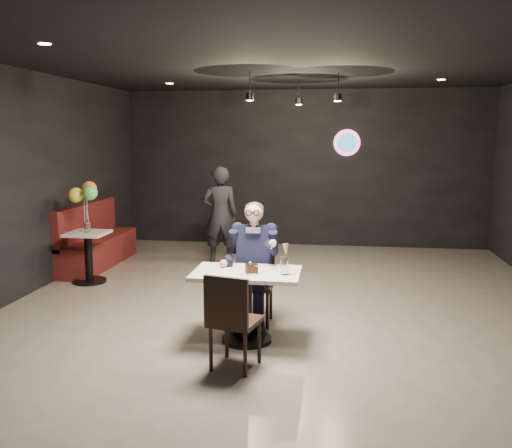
% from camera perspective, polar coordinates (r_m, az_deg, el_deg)
% --- Properties ---
extents(floor, '(9.00, 9.00, 0.00)m').
position_cam_1_polar(floor, '(6.43, 2.67, -10.05)').
color(floor, gray).
rests_on(floor, ground).
extents(wall_sign, '(0.50, 0.06, 0.50)m').
position_cam_1_polar(wall_sign, '(10.52, 9.55, 8.44)').
color(wall_sign, pink).
rests_on(wall_sign, floor).
extents(pendant_lights, '(1.40, 1.20, 0.36)m').
position_cam_1_polar(pendant_lights, '(8.10, 4.25, 14.57)').
color(pendant_lights, black).
rests_on(pendant_lights, floor).
extents(main_table, '(1.10, 0.70, 0.75)m').
position_cam_1_polar(main_table, '(5.69, -0.99, -8.66)').
color(main_table, white).
rests_on(main_table, floor).
extents(chair_far, '(0.42, 0.46, 0.92)m').
position_cam_1_polar(chair_far, '(6.19, -0.17, -6.36)').
color(chair_far, black).
rests_on(chair_far, floor).
extents(chair_near, '(0.52, 0.55, 0.92)m').
position_cam_1_polar(chair_near, '(5.06, -2.19, -9.99)').
color(chair_near, black).
rests_on(chair_near, floor).
extents(seated_man, '(0.60, 0.80, 1.44)m').
position_cam_1_polar(seated_man, '(6.12, -0.17, -4.02)').
color(seated_man, black).
rests_on(seated_man, floor).
extents(dessert_plate, '(0.23, 0.23, 0.01)m').
position_cam_1_polar(dessert_plate, '(5.52, -0.70, -5.11)').
color(dessert_plate, white).
rests_on(dessert_plate, main_table).
extents(cake_slice, '(0.14, 0.13, 0.08)m').
position_cam_1_polar(cake_slice, '(5.48, -0.47, -4.73)').
color(cake_slice, black).
rests_on(cake_slice, dessert_plate).
extents(mint_leaf, '(0.06, 0.04, 0.01)m').
position_cam_1_polar(mint_leaf, '(5.43, -0.00, -4.43)').
color(mint_leaf, '#287C35').
rests_on(mint_leaf, cake_slice).
extents(sundae_glass, '(0.08, 0.08, 0.18)m').
position_cam_1_polar(sundae_glass, '(5.45, 2.99, -4.39)').
color(sundae_glass, silver).
rests_on(sundae_glass, main_table).
extents(wafer_cone, '(0.08, 0.08, 0.13)m').
position_cam_1_polar(wafer_cone, '(5.44, 3.17, -2.75)').
color(wafer_cone, tan).
rests_on(wafer_cone, sundae_glass).
extents(booth_bench, '(0.52, 2.06, 1.03)m').
position_cam_1_polar(booth_bench, '(9.27, -16.28, -1.12)').
color(booth_bench, '#410D10').
rests_on(booth_bench, floor).
extents(side_table, '(0.55, 0.55, 0.68)m').
position_cam_1_polar(side_table, '(8.29, -17.19, -3.59)').
color(side_table, white).
rests_on(side_table, floor).
extents(balloon_vase, '(0.10, 0.10, 0.15)m').
position_cam_1_polar(balloon_vase, '(8.20, -17.35, -0.31)').
color(balloon_vase, silver).
rests_on(balloon_vase, side_table).
extents(balloon_bunch, '(0.39, 0.39, 0.65)m').
position_cam_1_polar(balloon_bunch, '(8.15, -17.48, 2.47)').
color(balloon_bunch, yellow).
rests_on(balloon_bunch, balloon_vase).
extents(passerby, '(0.66, 0.50, 1.63)m').
position_cam_1_polar(passerby, '(9.10, -3.79, 0.95)').
color(passerby, black).
rests_on(passerby, floor).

